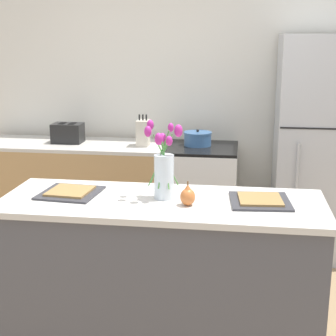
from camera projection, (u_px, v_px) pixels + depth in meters
back_wall at (195, 89)px, 4.66m from camera, size 5.20×0.08×2.70m
kitchen_island at (162, 277)px, 2.96m from camera, size 1.80×0.66×0.93m
back_counter at (73, 192)px, 4.64m from camera, size 1.68×0.60×0.90m
stove_range at (201, 197)px, 4.48m from camera, size 0.60×0.61×0.90m
refrigerator at (317, 148)px, 4.24m from camera, size 0.68×0.67×1.83m
flower_vase at (164, 168)px, 2.84m from camera, size 0.20×0.16×0.44m
pear_figurine at (188, 196)px, 2.74m from camera, size 0.08×0.08×0.13m
plate_setting_left at (70, 192)px, 2.95m from camera, size 0.35×0.35×0.02m
plate_setting_right at (260, 200)px, 2.80m from camera, size 0.35×0.35×0.02m
toaster at (68, 133)px, 4.52m from camera, size 0.28×0.18×0.17m
cooking_pot at (198, 139)px, 4.41m from camera, size 0.24×0.24×0.14m
knife_block at (143, 133)px, 4.38m from camera, size 0.10×0.14×0.27m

